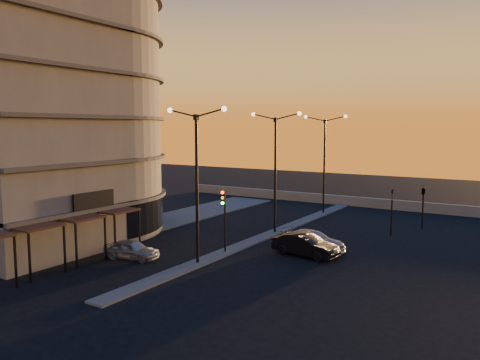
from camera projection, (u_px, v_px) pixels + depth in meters
name	position (u px, v px, depth m)	size (l,w,h in m)	color
ground	(198.00, 264.00, 28.55)	(120.00, 120.00, 0.00)	black
sidewalk_west	(124.00, 231.00, 37.47)	(5.00, 40.00, 0.12)	#51514F
median	(275.00, 232.00, 36.94)	(1.20, 36.00, 0.12)	#51514F
parapet	(363.00, 202.00, 49.27)	(44.00, 0.50, 1.00)	slate
building	(46.00, 79.00, 34.68)	(14.35, 17.08, 25.00)	#656059
streetlamp_near	(197.00, 173.00, 27.93)	(4.32, 0.32, 9.51)	black
streetlamp_mid	(275.00, 163.00, 36.33)	(4.32, 0.32, 9.51)	black
streetlamp_far	(324.00, 156.00, 44.73)	(4.32, 0.32, 9.51)	black
traffic_light_main	(224.00, 211.00, 30.64)	(0.28, 0.44, 4.25)	black
signal_east_a	(392.00, 211.00, 35.85)	(0.13, 0.16, 3.60)	black
signal_east_b	(423.00, 191.00, 38.28)	(0.42, 1.99, 3.60)	black
car_hatchback	(131.00, 249.00, 29.63)	(1.44, 3.58, 1.22)	#A2A6AA
car_sedan	(305.00, 245.00, 30.31)	(1.53, 4.38, 1.44)	black
car_wagon	(313.00, 240.00, 31.80)	(1.83, 4.50, 1.31)	#A0A4A8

